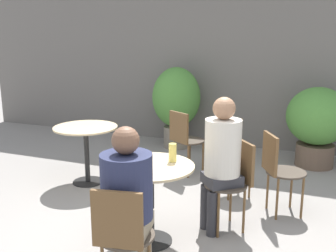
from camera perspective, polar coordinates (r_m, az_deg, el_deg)
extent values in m
cube|color=slate|center=(6.27, 11.63, 10.45)|extent=(10.00, 0.06, 3.00)
cylinder|color=black|center=(3.59, -2.46, -16.26)|extent=(0.37, 0.37, 0.01)
cylinder|color=black|center=(3.43, -2.51, -11.30)|extent=(0.06, 0.06, 0.67)
cylinder|color=#CCB284|center=(3.31, -2.57, -5.87)|extent=(0.75, 0.75, 0.02)
cylinder|color=black|center=(4.96, -11.52, -7.92)|extent=(0.37, 0.37, 0.01)
cylinder|color=black|center=(4.85, -11.70, -4.15)|extent=(0.06, 0.06, 0.67)
cylinder|color=#CCB284|center=(4.76, -11.89, -0.20)|extent=(0.76, 0.76, 0.02)
cylinder|color=#42382D|center=(2.78, -6.09, -15.51)|extent=(0.39, 0.39, 0.02)
cube|color=brown|center=(2.54, -7.40, -13.38)|extent=(0.33, 0.09, 0.38)
cylinder|color=#42382D|center=(3.64, 8.35, -8.40)|extent=(0.39, 0.39, 0.02)
cylinder|color=brown|center=(3.69, 10.96, -12.04)|extent=(0.02, 0.02, 0.43)
cylinder|color=brown|center=(3.89, 9.07, -10.57)|extent=(0.02, 0.02, 0.43)
cylinder|color=brown|center=(3.58, 7.31, -12.73)|extent=(0.02, 0.02, 0.43)
cylinder|color=brown|center=(3.78, 5.58, -11.16)|extent=(0.02, 0.02, 0.43)
cube|color=brown|center=(3.66, 10.93, -5.08)|extent=(0.24, 0.27, 0.38)
cylinder|color=#42382D|center=(4.43, 9.67, -4.52)|extent=(0.39, 0.39, 0.02)
cylinder|color=brown|center=(4.66, 10.25, -6.53)|extent=(0.02, 0.02, 0.43)
cylinder|color=brown|center=(4.55, 7.38, -6.91)|extent=(0.02, 0.02, 0.43)
cylinder|color=brown|center=(4.45, 11.79, -7.56)|extent=(0.02, 0.02, 0.43)
cylinder|color=brown|center=(4.34, 8.81, -8.00)|extent=(0.02, 0.02, 0.43)
cube|color=brown|center=(4.52, 8.75, -1.45)|extent=(0.28, 0.23, 0.38)
cylinder|color=#42382D|center=(4.08, 16.75, -6.44)|extent=(0.39, 0.39, 0.02)
cylinder|color=brown|center=(4.22, 14.25, -8.86)|extent=(0.02, 0.02, 0.43)
cylinder|color=brown|center=(4.01, 15.56, -10.19)|extent=(0.02, 0.02, 0.43)
cylinder|color=brown|center=(4.32, 17.45, -8.57)|extent=(0.02, 0.02, 0.43)
cylinder|color=brown|center=(4.11, 18.91, -9.84)|extent=(0.02, 0.02, 0.43)
cube|color=brown|center=(3.95, 14.59, -3.87)|extent=(0.19, 0.31, 0.38)
cylinder|color=#42382D|center=(5.05, 3.10, -2.12)|extent=(0.39, 0.39, 0.02)
cylinder|color=brown|center=(5.13, 1.05, -4.48)|extent=(0.02, 0.02, 0.43)
cylinder|color=brown|center=(4.94, 2.95, -5.18)|extent=(0.02, 0.02, 0.43)
cylinder|color=brown|center=(5.29, 3.18, -3.95)|extent=(0.02, 0.02, 0.43)
cylinder|color=brown|center=(5.11, 5.10, -4.60)|extent=(0.02, 0.02, 0.43)
cube|color=brown|center=(4.89, 1.58, -0.19)|extent=(0.31, 0.19, 0.38)
cylinder|color=gray|center=(3.06, -6.48, -17.55)|extent=(0.11, 0.11, 0.43)
cube|color=gray|center=(2.79, -5.87, -14.00)|extent=(0.35, 0.38, 0.11)
cylinder|color=#232847|center=(2.67, -6.01, -8.69)|extent=(0.35, 0.35, 0.45)
sphere|color=brown|center=(2.57, -6.18, -2.10)|extent=(0.19, 0.19, 0.19)
cylinder|color=#2D2D33|center=(3.73, 5.45, -11.58)|extent=(0.10, 0.10, 0.43)
cylinder|color=#2D2D33|center=(3.61, 6.43, -12.48)|extent=(0.10, 0.10, 0.43)
cube|color=#2D2D33|center=(3.61, 7.81, -7.63)|extent=(0.41, 0.41, 0.10)
cylinder|color=beige|center=(3.51, 7.96, -3.06)|extent=(0.32, 0.32, 0.50)
sphere|color=#9E7051|center=(3.43, 8.15, 2.56)|extent=(0.20, 0.20, 0.20)
cylinder|color=silver|center=(3.08, -3.26, -5.64)|extent=(0.06, 0.06, 0.15)
cylinder|color=#DBC65B|center=(3.37, 0.67, -3.89)|extent=(0.07, 0.07, 0.16)
cylinder|color=beige|center=(3.41, -5.34, -3.52)|extent=(0.06, 0.06, 0.18)
cylinder|color=slate|center=(6.29, 1.19, -1.56)|extent=(0.40, 0.40, 0.34)
ellipsoid|color=#4C8938|center=(6.16, 1.22, 4.19)|extent=(0.75, 0.75, 0.94)
cylinder|color=brown|center=(5.76, 20.48, -3.94)|extent=(0.50, 0.50, 0.31)
ellipsoid|color=#4C8938|center=(5.64, 20.92, 1.36)|extent=(0.83, 0.83, 0.78)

